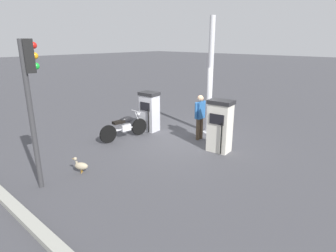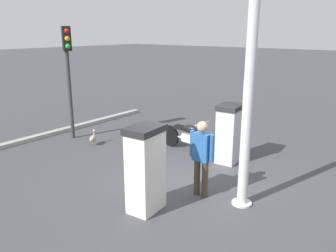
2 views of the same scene
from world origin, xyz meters
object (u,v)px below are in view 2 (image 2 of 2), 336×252
at_px(fuel_pump_near, 229,133).
at_px(wandering_duck, 93,138).
at_px(motorcycle_near_pump, 188,136).
at_px(roadside_traffic_light, 68,63).
at_px(fuel_pump_far, 145,169).
at_px(canopy_support_pole, 248,103).
at_px(attendant_person, 202,154).

distance_m(fuel_pump_near, wandering_duck, 4.14).
bearing_deg(motorcycle_near_pump, roadside_traffic_light, 19.75).
height_order(motorcycle_near_pump, wandering_duck, motorcycle_near_pump).
bearing_deg(motorcycle_near_pump, fuel_pump_far, 111.89).
relative_size(motorcycle_near_pump, canopy_support_pole, 0.46).
xyz_separation_m(motorcycle_near_pump, wandering_duck, (2.60, 1.31, -0.25)).
distance_m(motorcycle_near_pump, roadside_traffic_light, 4.29).
relative_size(motorcycle_near_pump, wandering_duck, 4.35).
distance_m(roadside_traffic_light, canopy_support_pole, 6.27).
relative_size(wandering_duck, roadside_traffic_light, 0.13).
bearing_deg(fuel_pump_far, canopy_support_pole, -134.87).
distance_m(attendant_person, roadside_traffic_light, 5.64).
height_order(fuel_pump_near, fuel_pump_far, fuel_pump_far).
distance_m(fuel_pump_far, roadside_traffic_light, 5.46).
xyz_separation_m(wandering_duck, roadside_traffic_light, (1.01, -0.02, 2.18)).
relative_size(fuel_pump_far, canopy_support_pole, 0.39).
xyz_separation_m(fuel_pump_near, motorcycle_near_pump, (1.28, 0.03, -0.32)).
bearing_deg(fuel_pump_near, motorcycle_near_pump, 1.51).
distance_m(motorcycle_near_pump, wandering_duck, 2.92).
bearing_deg(motorcycle_near_pump, canopy_support_pole, 145.26).
xyz_separation_m(fuel_pump_near, roadside_traffic_light, (4.88, 1.33, 1.61)).
bearing_deg(wandering_duck, fuel_pump_near, -160.85).
distance_m(motorcycle_near_pump, canopy_support_pole, 3.59).
relative_size(fuel_pump_near, motorcycle_near_pump, 0.79).
bearing_deg(canopy_support_pole, attendant_person, 13.66).
xyz_separation_m(attendant_person, canopy_support_pole, (-0.85, -0.21, 1.14)).
relative_size(fuel_pump_far, wandering_duck, 3.74).
bearing_deg(attendant_person, fuel_pump_far, 66.46).
relative_size(attendant_person, wandering_duck, 3.59).
relative_size(fuel_pump_near, wandering_duck, 3.43).
height_order(fuel_pump_far, canopy_support_pole, canopy_support_pole).
bearing_deg(roadside_traffic_light, canopy_support_pole, 175.08).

